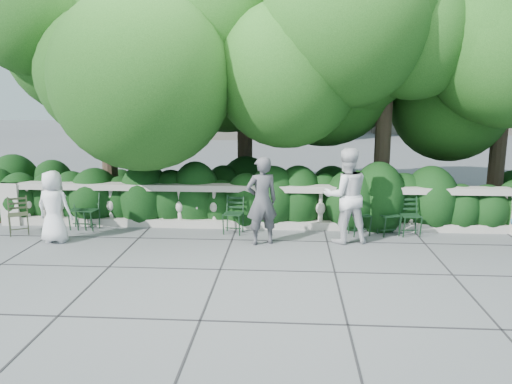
# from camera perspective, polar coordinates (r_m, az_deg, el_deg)

# --- Properties ---
(ground) EXTENTS (90.00, 90.00, 0.00)m
(ground) POSITION_cam_1_polar(r_m,az_deg,el_deg) (9.77, -0.40, -6.92)
(ground) COLOR #505357
(ground) RESTS_ON ground
(balustrade) EXTENTS (12.00, 0.44, 1.00)m
(balustrade) POSITION_cam_1_polar(r_m,az_deg,el_deg) (11.37, 0.27, -1.75)
(balustrade) COLOR #9E998E
(balustrade) RESTS_ON ground
(shrub_hedge) EXTENTS (15.00, 2.60, 1.70)m
(shrub_hedge) POSITION_cam_1_polar(r_m,az_deg,el_deg) (12.65, 0.61, -2.67)
(shrub_hedge) COLOR black
(shrub_hedge) RESTS_ON ground
(tree_canopy) EXTENTS (15.04, 6.52, 6.78)m
(tree_canopy) POSITION_cam_1_polar(r_m,az_deg,el_deg) (12.48, 3.96, 15.45)
(tree_canopy) COLOR #3F3023
(tree_canopy) RESTS_ON ground
(chair_a) EXTENTS (0.44, 0.48, 0.84)m
(chair_a) POSITION_cam_1_polar(r_m,az_deg,el_deg) (11.96, -19.65, -4.16)
(chair_a) COLOR black
(chair_a) RESTS_ON ground
(chair_b) EXTENTS (0.50, 0.54, 0.84)m
(chair_b) POSITION_cam_1_polar(r_m,az_deg,el_deg) (11.87, -18.89, -4.24)
(chair_b) COLOR black
(chair_b) RESTS_ON ground
(chair_c) EXTENTS (0.51, 0.54, 0.84)m
(chair_c) POSITION_cam_1_polar(r_m,az_deg,el_deg) (10.92, -2.80, -4.95)
(chair_c) COLOR black
(chair_c) RESTS_ON ground
(chair_d) EXTENTS (0.56, 0.59, 0.84)m
(chair_d) POSITION_cam_1_polar(r_m,az_deg,el_deg) (11.04, 11.99, -5.02)
(chair_d) COLOR black
(chair_d) RESTS_ON ground
(chair_e) EXTENTS (0.48, 0.52, 0.84)m
(chair_e) POSITION_cam_1_polar(r_m,az_deg,el_deg) (11.25, 17.34, -4.98)
(chair_e) COLOR black
(chair_e) RESTS_ON ground
(chair_f) EXTENTS (0.56, 0.59, 0.84)m
(chair_f) POSITION_cam_1_polar(r_m,az_deg,el_deg) (11.17, 15.20, -4.98)
(chair_f) COLOR black
(chair_f) RESTS_ON ground
(chair_weathered) EXTENTS (0.62, 0.63, 0.84)m
(chair_weathered) POSITION_cam_1_polar(r_m,az_deg,el_deg) (12.00, -25.37, -4.56)
(chair_weathered) COLOR black
(chair_weathered) RESTS_ON ground
(person_businessman) EXTENTS (0.79, 0.57, 1.50)m
(person_businessman) POSITION_cam_1_polar(r_m,az_deg,el_deg) (11.06, -22.11, -1.57)
(person_businessman) COLOR silver
(person_businessman) RESTS_ON ground
(person_woman_grey) EXTENTS (0.77, 0.65, 1.81)m
(person_woman_grey) POSITION_cam_1_polar(r_m,az_deg,el_deg) (10.09, 0.67, -1.01)
(person_woman_grey) COLOR #45454B
(person_woman_grey) RESTS_ON ground
(person_casual_man) EXTENTS (1.09, 0.92, 1.97)m
(person_casual_man) POSITION_cam_1_polar(r_m,az_deg,el_deg) (10.37, 10.22, -0.41)
(person_casual_man) COLOR silver
(person_casual_man) RESTS_ON ground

